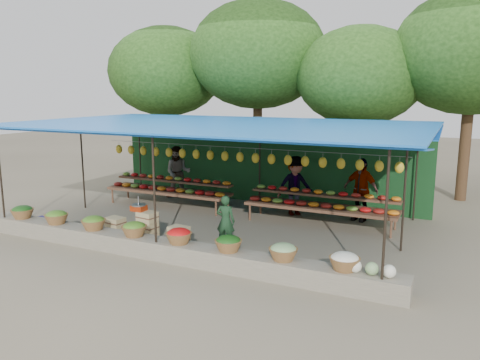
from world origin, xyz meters
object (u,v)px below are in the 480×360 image
at_px(crate_counter, 147,230).
at_px(blue_crate_front, 44,225).
at_px(blue_crate_back, 43,222).
at_px(vendor_seated, 226,221).
at_px(weighing_scale, 139,207).

distance_m(crate_counter, blue_crate_front, 3.09).
bearing_deg(blue_crate_front, crate_counter, -3.15).
relative_size(crate_counter, blue_crate_back, 5.38).
xyz_separation_m(crate_counter, blue_crate_back, (-3.35, -0.16, -0.18)).
bearing_deg(vendor_seated, weighing_scale, 7.46).
relative_size(crate_counter, weighing_scale, 6.47).
height_order(crate_counter, weighing_scale, weighing_scale).
relative_size(crate_counter, blue_crate_front, 4.72).
bearing_deg(weighing_scale, blue_crate_back, -177.10).
bearing_deg(crate_counter, blue_crate_back, -177.28).
distance_m(crate_counter, vendor_seated, 2.00).
bearing_deg(vendor_seated, crate_counter, 8.97).
bearing_deg(crate_counter, weighing_scale, -180.00).
distance_m(blue_crate_front, blue_crate_back, 0.36).
distance_m(weighing_scale, blue_crate_front, 2.95).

